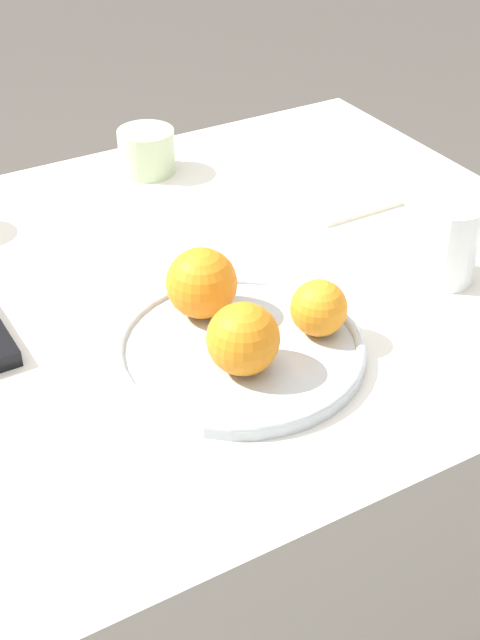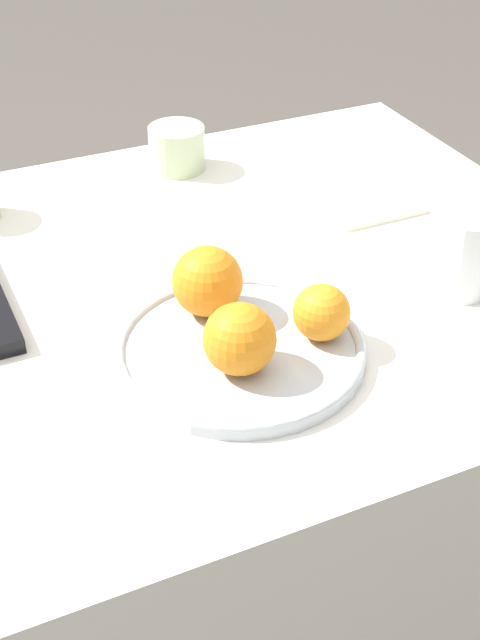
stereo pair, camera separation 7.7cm
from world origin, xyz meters
TOP-DOWN VIEW (x-y plane):
  - table at (0.00, 0.00)m, footprint 1.18×0.84m
  - fruit_platter at (0.04, -0.17)m, footprint 0.28×0.28m
  - orange_0 at (0.13, -0.19)m, footprint 0.07×0.07m
  - orange_1 at (0.04, -0.09)m, footprint 0.08×0.08m
  - orange_2 at (0.02, -0.20)m, footprint 0.08×0.08m
  - water_glass at (0.35, -0.15)m, footprint 0.07×0.07m
  - cup_2 at (0.15, 0.32)m, footprint 0.09×0.09m
  - napkin at (0.36, 0.10)m, footprint 0.14×0.13m

SIDE VIEW (x-z plane):
  - table at x=0.00m, z-range 0.00..0.78m
  - napkin at x=0.36m, z-range 0.78..0.79m
  - fruit_platter at x=0.04m, z-range 0.78..0.80m
  - cup_2 at x=0.15m, z-range 0.78..0.85m
  - orange_0 at x=0.13m, z-range 0.79..0.86m
  - water_glass at x=0.35m, z-range 0.78..0.88m
  - orange_2 at x=0.02m, z-range 0.79..0.87m
  - orange_1 at x=0.04m, z-range 0.79..0.87m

